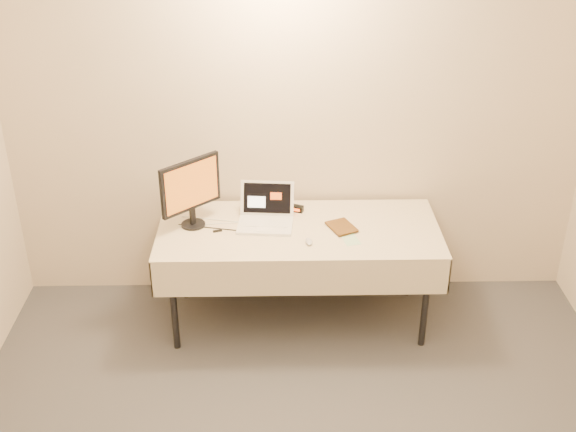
{
  "coord_description": "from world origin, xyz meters",
  "views": [
    {
      "loc": [
        -0.15,
        -2.1,
        3.06
      ],
      "look_at": [
        -0.07,
        1.99,
        0.86
      ],
      "focal_mm": 45.0,
      "sensor_mm": 36.0,
      "label": 1
    }
  ],
  "objects_px": {
    "laptop": "(266,214)",
    "book": "(332,217)",
    "table": "(299,236)",
    "monitor": "(191,188)"
  },
  "relations": [
    {
      "from": "table",
      "to": "book",
      "type": "xyz_separation_m",
      "value": [
        0.21,
        -0.04,
        0.16
      ]
    },
    {
      "from": "table",
      "to": "monitor",
      "type": "distance_m",
      "value": 0.78
    },
    {
      "from": "monitor",
      "to": "table",
      "type": "bearing_deg",
      "value": -47.39
    },
    {
      "from": "table",
      "to": "monitor",
      "type": "height_order",
      "value": "monitor"
    },
    {
      "from": "table",
      "to": "monitor",
      "type": "bearing_deg",
      "value": 175.57
    },
    {
      "from": "laptop",
      "to": "book",
      "type": "distance_m",
      "value": 0.45
    },
    {
      "from": "monitor",
      "to": "book",
      "type": "bearing_deg",
      "value": -48.72
    },
    {
      "from": "table",
      "to": "laptop",
      "type": "xyz_separation_m",
      "value": [
        -0.22,
        0.09,
        0.12
      ]
    },
    {
      "from": "laptop",
      "to": "book",
      "type": "xyz_separation_m",
      "value": [
        0.43,
        -0.13,
        0.04
      ]
    },
    {
      "from": "monitor",
      "to": "book",
      "type": "distance_m",
      "value": 0.94
    }
  ]
}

